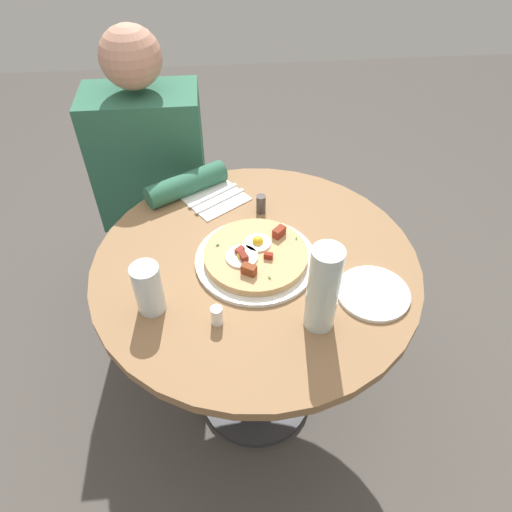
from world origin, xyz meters
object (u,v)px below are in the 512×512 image
at_px(breakfast_pizza, 256,255).
at_px(salt_shaker, 217,316).
at_px(fork, 220,201).
at_px(water_glass, 148,289).
at_px(pizza_plate, 256,260).
at_px(person_seated, 157,200).
at_px(water_bottle, 323,289).
at_px(bread_plate, 373,293).
at_px(knife, 213,195).
at_px(pepper_shaker, 261,204).
at_px(dining_table, 256,302).

bearing_deg(breakfast_pizza, salt_shaker, -119.47).
height_order(fork, water_glass, water_glass).
xyz_separation_m(pizza_plate, salt_shaker, (-0.11, -0.19, 0.02)).
distance_m(person_seated, water_glass, 0.75).
relative_size(pizza_plate, fork, 1.80).
distance_m(pizza_plate, water_bottle, 0.27).
distance_m(pizza_plate, fork, 0.28).
relative_size(pizza_plate, bread_plate, 1.77).
distance_m(bread_plate, salt_shaker, 0.39).
distance_m(breakfast_pizza, knife, 0.31).
height_order(bread_plate, water_glass, water_glass).
xyz_separation_m(water_bottle, salt_shaker, (-0.24, 0.02, -0.09)).
relative_size(person_seated, pepper_shaker, 19.65).
distance_m(pizza_plate, water_glass, 0.30).
bearing_deg(water_bottle, bread_plate, 25.54).
bearing_deg(breakfast_pizza, water_bottle, -59.37).
relative_size(bread_plate, fork, 1.02).
distance_m(knife, water_glass, 0.46).
height_order(dining_table, pepper_shaker, pepper_shaker).
bearing_deg(fork, water_glass, -148.76).
bearing_deg(bread_plate, pepper_shaker, 124.97).
height_order(pizza_plate, water_glass, water_glass).
height_order(water_glass, pepper_shaker, water_glass).
relative_size(water_glass, pepper_shaker, 2.37).
bearing_deg(person_seated, salt_shaker, -74.41).
height_order(knife, water_bottle, water_bottle).
xyz_separation_m(person_seated, water_glass, (0.06, -0.70, 0.27)).
xyz_separation_m(pizza_plate, water_glass, (-0.27, -0.13, 0.06)).
distance_m(dining_table, water_bottle, 0.38).
bearing_deg(water_bottle, water_glass, 168.10).
bearing_deg(water_bottle, pizza_plate, 120.47).
xyz_separation_m(bread_plate, water_bottle, (-0.15, -0.07, 0.11)).
xyz_separation_m(fork, knife, (-0.02, 0.03, 0.00)).
bearing_deg(salt_shaker, person_seated, 105.59).
xyz_separation_m(breakfast_pizza, water_glass, (-0.27, -0.13, 0.04)).
bearing_deg(dining_table, knife, 109.77).
height_order(breakfast_pizza, pepper_shaker, breakfast_pizza).
height_order(knife, water_glass, water_glass).
bearing_deg(fork, dining_table, -106.46).
bearing_deg(water_glass, person_seated, 94.63).
xyz_separation_m(dining_table, fork, (-0.08, 0.26, 0.17)).
height_order(person_seated, pepper_shaker, person_seated).
distance_m(person_seated, knife, 0.41).
bearing_deg(breakfast_pizza, pizza_plate, -7.85).
relative_size(pizza_plate, water_bottle, 1.38).
bearing_deg(water_glass, pizza_plate, 26.59).
bearing_deg(water_glass, breakfast_pizza, 26.68).
xyz_separation_m(breakfast_pizza, pepper_shaker, (0.03, 0.21, 0.00)).
distance_m(pizza_plate, salt_shaker, 0.22).
relative_size(person_seated, pizza_plate, 3.51).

